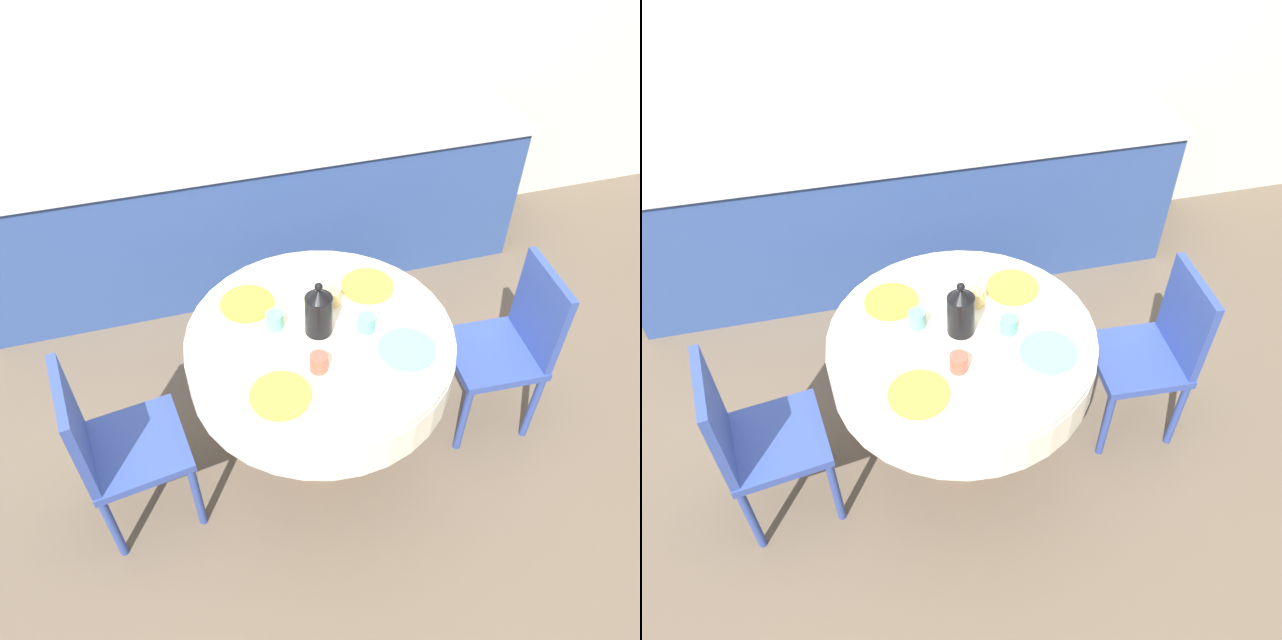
% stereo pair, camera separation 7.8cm
% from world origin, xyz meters
% --- Properties ---
extents(ground_plane, '(12.00, 12.00, 0.00)m').
position_xyz_m(ground_plane, '(0.00, 0.00, 0.00)').
color(ground_plane, brown).
extents(wall_back, '(7.00, 0.05, 2.60)m').
position_xyz_m(wall_back, '(0.00, 1.75, 1.30)').
color(wall_back, beige).
rests_on(wall_back, ground_plane).
extents(kitchen_counter, '(3.24, 0.64, 0.91)m').
position_xyz_m(kitchen_counter, '(0.00, 1.41, 0.46)').
color(kitchen_counter, '#2D4784').
rests_on(kitchen_counter, ground_plane).
extents(dining_table, '(1.13, 1.13, 0.76)m').
position_xyz_m(dining_table, '(0.00, 0.00, 0.63)').
color(dining_table, olive).
rests_on(dining_table, ground_plane).
extents(chair_left, '(0.42, 0.42, 0.90)m').
position_xyz_m(chair_left, '(0.90, -0.06, 0.51)').
color(chair_left, '#2D428E').
rests_on(chair_left, ground_plane).
extents(chair_right, '(0.45, 0.45, 0.90)m').
position_xyz_m(chair_right, '(-0.89, -0.13, 0.51)').
color(chair_right, '#2D428E').
rests_on(chair_right, ground_plane).
extents(plate_near_left, '(0.24, 0.24, 0.01)m').
position_xyz_m(plate_near_left, '(-0.23, -0.28, 0.77)').
color(plate_near_left, orange).
rests_on(plate_near_left, dining_table).
extents(cup_near_left, '(0.07, 0.07, 0.08)m').
position_xyz_m(cup_near_left, '(-0.06, -0.18, 0.80)').
color(cup_near_left, '#CC4C3D').
rests_on(cup_near_left, dining_table).
extents(plate_near_right, '(0.24, 0.24, 0.01)m').
position_xyz_m(plate_near_right, '(0.31, -0.19, 0.77)').
color(plate_near_right, '#60BCB7').
rests_on(plate_near_right, dining_table).
extents(cup_near_right, '(0.07, 0.07, 0.08)m').
position_xyz_m(cup_near_right, '(0.19, -0.03, 0.80)').
color(cup_near_right, '#5BA39E').
rests_on(cup_near_right, dining_table).
extents(plate_far_left, '(0.24, 0.24, 0.01)m').
position_xyz_m(plate_far_left, '(-0.25, 0.26, 0.77)').
color(plate_far_left, yellow).
rests_on(plate_far_left, dining_table).
extents(cup_far_left, '(0.07, 0.07, 0.08)m').
position_xyz_m(cup_far_left, '(-0.17, 0.09, 0.80)').
color(cup_far_left, '#5BA39E').
rests_on(cup_far_left, dining_table).
extents(plate_far_right, '(0.24, 0.24, 0.01)m').
position_xyz_m(plate_far_right, '(0.29, 0.22, 0.77)').
color(plate_far_right, orange).
rests_on(plate_far_right, dining_table).
extents(cup_far_right, '(0.07, 0.07, 0.08)m').
position_xyz_m(cup_far_right, '(0.10, 0.16, 0.80)').
color(cup_far_right, '#DBB766').
rests_on(cup_far_right, dining_table).
extents(coffee_carafe, '(0.11, 0.11, 0.26)m').
position_xyz_m(coffee_carafe, '(0.00, 0.02, 0.88)').
color(coffee_carafe, black).
rests_on(coffee_carafe, dining_table).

